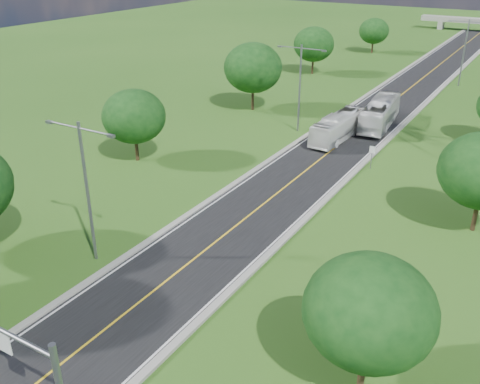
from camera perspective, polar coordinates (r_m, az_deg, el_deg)
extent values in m
plane|color=#295517|center=(75.62, 15.27, 8.66)|extent=(260.00, 260.00, 0.00)
cube|color=black|center=(81.23, 16.52, 9.63)|extent=(8.00, 150.00, 0.06)
cube|color=gray|center=(82.31, 13.65, 10.20)|extent=(0.50, 150.00, 0.22)
cube|color=gray|center=(80.31, 19.46, 9.12)|extent=(0.50, 150.00, 0.22)
cube|color=white|center=(23.68, -24.25, -14.19)|extent=(1.25, 0.06, 1.00)
cylinder|color=slate|center=(53.75, 13.85, 3.61)|extent=(0.08, 0.08, 2.40)
cube|color=white|center=(53.44, 13.93, 4.40)|extent=(0.55, 0.04, 0.70)
cube|color=gray|center=(154.33, 20.64, 16.33)|extent=(1.20, 3.00, 2.00)
cylinder|color=slate|center=(36.89, -15.94, -0.23)|extent=(0.22, 0.22, 10.00)
cylinder|color=slate|center=(36.27, -18.34, 6.85)|extent=(2.80, 0.12, 0.12)
cylinder|color=slate|center=(34.27, -15.19, 6.23)|extent=(2.80, 0.12, 0.12)
cube|color=slate|center=(37.25, -19.67, 7.04)|extent=(0.50, 0.25, 0.18)
cube|color=slate|center=(33.40, -13.60, 5.83)|extent=(0.50, 0.25, 0.18)
cylinder|color=slate|center=(62.64, 6.37, 10.85)|extent=(0.22, 0.22, 10.00)
cylinder|color=slate|center=(62.28, 5.37, 15.14)|extent=(2.80, 0.12, 0.12)
cylinder|color=slate|center=(61.14, 7.81, 14.84)|extent=(2.80, 0.12, 0.12)
cube|color=slate|center=(62.85, 4.27, 15.22)|extent=(0.50, 0.25, 0.18)
cube|color=slate|center=(60.65, 8.97, 14.64)|extent=(0.50, 0.25, 0.18)
cylinder|color=slate|center=(90.58, 22.76, 13.49)|extent=(0.22, 0.22, 10.00)
cylinder|color=slate|center=(90.14, 22.36, 16.50)|extent=(2.80, 0.12, 0.12)
cylinder|color=slate|center=(89.73, 24.17, 16.18)|extent=(2.80, 0.12, 0.12)
cube|color=slate|center=(90.37, 21.52, 16.62)|extent=(0.50, 0.25, 0.18)
cylinder|color=black|center=(55.31, -10.97, 4.67)|extent=(0.36, 0.36, 2.70)
ellipsoid|color=#0F3911|center=(54.28, -11.25, 7.93)|extent=(6.30, 6.30, 5.36)
cylinder|color=black|center=(71.76, 1.36, 10.02)|extent=(0.36, 0.36, 3.24)
ellipsoid|color=#0F3911|center=(70.85, 1.39, 13.12)|extent=(7.56, 7.56, 6.43)
cylinder|color=black|center=(93.65, 7.75, 13.23)|extent=(0.36, 0.36, 2.88)
ellipsoid|color=#0F3911|center=(93.01, 7.88, 15.36)|extent=(6.72, 6.72, 5.71)
cylinder|color=black|center=(115.00, 13.93, 14.82)|extent=(0.36, 0.36, 2.52)
ellipsoid|color=#0F3911|center=(114.54, 14.10, 16.33)|extent=(5.88, 5.88, 5.00)
cylinder|color=black|center=(28.14, 12.93, -17.61)|extent=(0.36, 0.36, 2.70)
ellipsoid|color=#0F3911|center=(26.05, 13.63, -12.24)|extent=(6.30, 6.30, 5.36)
cylinder|color=black|center=(44.55, 23.84, -2.10)|extent=(0.36, 0.36, 2.88)
imported|color=silver|center=(66.83, 14.70, 8.13)|extent=(3.93, 11.86, 3.24)
imported|color=white|center=(61.22, 10.44, 6.84)|extent=(2.88, 10.42, 2.88)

